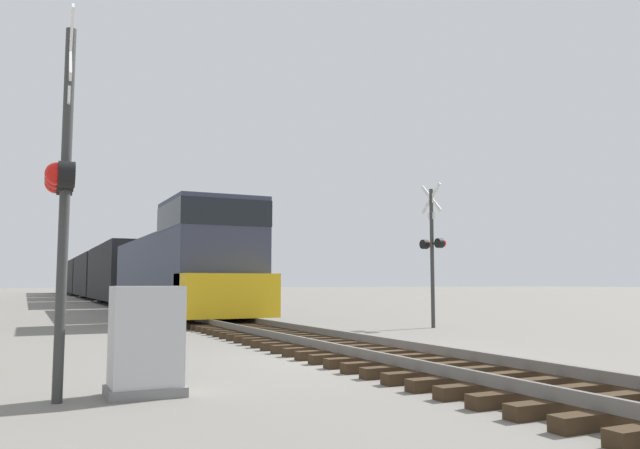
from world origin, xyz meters
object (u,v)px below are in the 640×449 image
object	(u,v)px
freight_train	(97,276)
crossing_signal_far	(433,247)
relay_cabinet	(146,341)
crossing_signal_near	(63,184)

from	to	relation	value
freight_train	crossing_signal_far	size ratio (longest dim) A/B	17.72
crossing_signal_far	relay_cabinet	distance (m)	13.10
relay_cabinet	crossing_signal_far	bearing A→B (deg)	38.82
crossing_signal_far	relay_cabinet	bearing A→B (deg)	123.21
crossing_signal_near	crossing_signal_far	bearing A→B (deg)	127.70
crossing_signal_far	relay_cabinet	size ratio (longest dim) A/B	3.36
crossing_signal_near	relay_cabinet	xyz separation A→B (m)	(1.02, 0.05, -1.89)
freight_train	relay_cabinet	bearing A→B (deg)	-94.96
crossing_signal_far	crossing_signal_near	bearing A→B (deg)	120.71
freight_train	crossing_signal_far	world-z (taller)	crossing_signal_far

